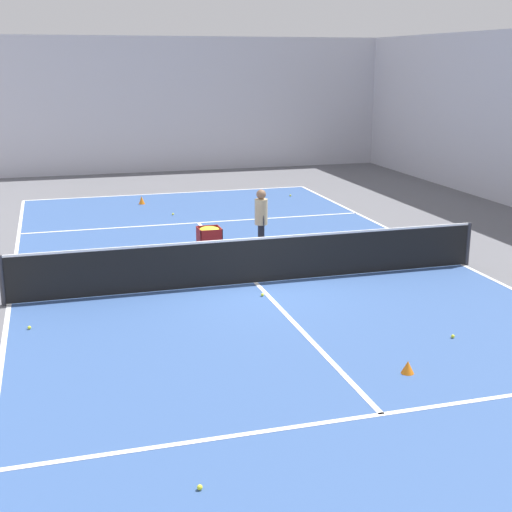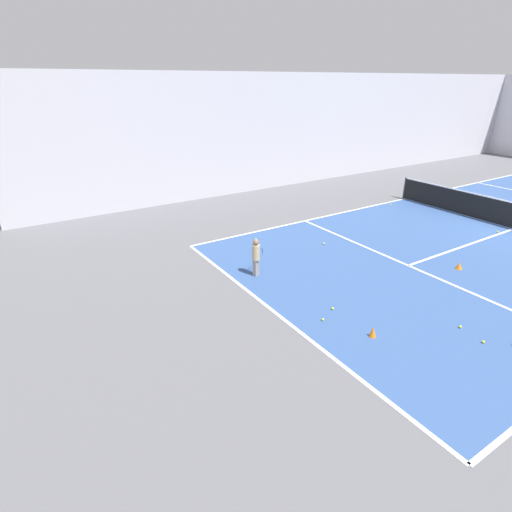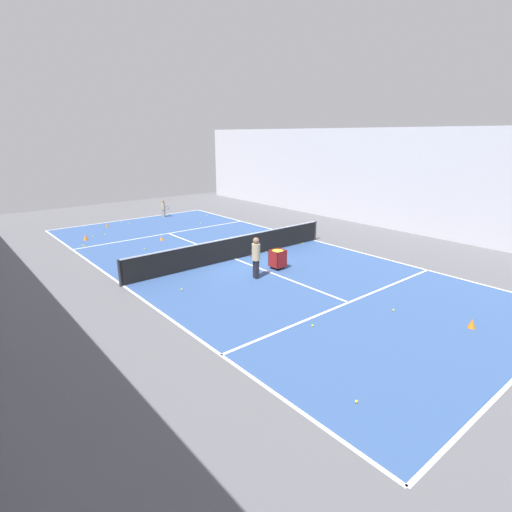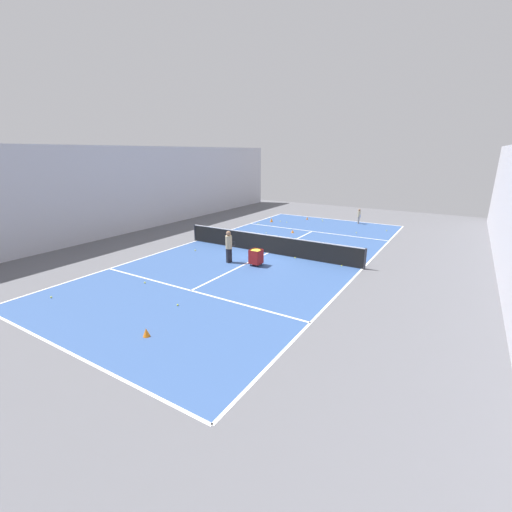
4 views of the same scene
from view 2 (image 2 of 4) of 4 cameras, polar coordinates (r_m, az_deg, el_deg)
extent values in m
cube|color=white|center=(10.70, 2.69, -8.02)|extent=(10.90, 0.10, 0.00)
cube|color=white|center=(22.30, 20.48, 7.67)|extent=(0.10, 24.08, 0.00)
cube|color=white|center=(14.19, 20.94, -1.28)|extent=(10.90, 0.10, 0.00)
cube|color=silver|center=(25.57, 10.96, 17.54)|extent=(0.15, 35.76, 6.05)
cylinder|color=#2D2D33|center=(22.22, 20.48, 9.07)|extent=(0.10, 0.10, 1.09)
cube|color=gray|center=(12.48, 0.00, -1.66)|extent=(0.18, 0.22, 0.55)
cylinder|color=tan|center=(12.27, 0.00, 0.52)|extent=(0.32, 0.32, 0.49)
sphere|color=#846047|center=(12.14, 0.00, 1.97)|extent=(0.18, 0.18, 0.18)
torus|color=#2D478C|center=(12.57, 0.61, 0.51)|extent=(0.13, 0.27, 0.28)
cone|color=orange|center=(14.58, 27.02, -1.25)|extent=(0.22, 0.22, 0.22)
cone|color=orange|center=(10.10, 16.36, -10.35)|extent=(0.17, 0.17, 0.27)
sphere|color=yellow|center=(10.47, 9.54, -8.94)|extent=(0.07, 0.07, 0.07)
sphere|color=yellow|center=(10.98, 10.90, -7.38)|extent=(0.07, 0.07, 0.07)
sphere|color=yellow|center=(11.27, 27.16, -8.99)|extent=(0.07, 0.07, 0.07)
sphere|color=yellow|center=(21.82, 22.79, 7.07)|extent=(0.07, 0.07, 0.07)
sphere|color=yellow|center=(20.51, 28.65, 5.00)|extent=(0.07, 0.07, 0.07)
sphere|color=yellow|center=(15.18, 9.65, 1.78)|extent=(0.07, 0.07, 0.07)
sphere|color=yellow|center=(10.93, 29.72, -10.60)|extent=(0.07, 0.07, 0.07)
sphere|color=yellow|center=(20.79, 18.66, 6.92)|extent=(0.07, 0.07, 0.07)
sphere|color=yellow|center=(15.36, -0.01, 2.41)|extent=(0.07, 0.07, 0.07)
sphere|color=yellow|center=(18.88, 31.26, 2.99)|extent=(0.07, 0.07, 0.07)
camera|label=1|loc=(11.99, -23.27, 18.93)|focal=50.00mm
camera|label=3|loc=(31.96, 65.53, 10.37)|focal=28.00mm
camera|label=4|loc=(37.88, 33.57, 20.21)|focal=24.00mm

